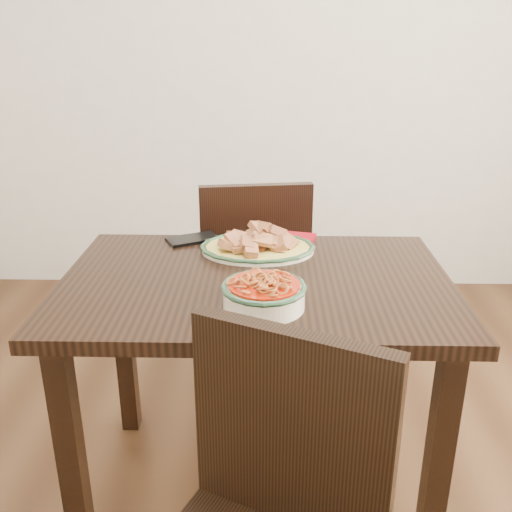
{
  "coord_description": "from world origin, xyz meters",
  "views": [
    {
      "loc": [
        -0.07,
        -1.42,
        1.4
      ],
      "look_at": [
        -0.1,
        0.1,
        0.81
      ],
      "focal_mm": 40.0,
      "sensor_mm": 36.0,
      "label": 1
    }
  ],
  "objects_px": {
    "dining_table": "(256,312)",
    "noodle_bowl": "(264,292)",
    "chair_far": "(253,272)",
    "fish_plate": "(258,238)",
    "smartphone": "(193,239)"
  },
  "relations": [
    {
      "from": "dining_table",
      "to": "noodle_bowl",
      "type": "height_order",
      "value": "noodle_bowl"
    },
    {
      "from": "chair_far",
      "to": "fish_plate",
      "type": "xyz_separation_m",
      "value": [
        0.03,
        -0.42,
        0.3
      ]
    },
    {
      "from": "fish_plate",
      "to": "noodle_bowl",
      "type": "height_order",
      "value": "fish_plate"
    },
    {
      "from": "smartphone",
      "to": "noodle_bowl",
      "type": "bearing_deg",
      "value": -91.08
    },
    {
      "from": "fish_plate",
      "to": "smartphone",
      "type": "relative_size",
      "value": 2.13
    },
    {
      "from": "chair_far",
      "to": "fish_plate",
      "type": "bearing_deg",
      "value": 85.32
    },
    {
      "from": "noodle_bowl",
      "to": "smartphone",
      "type": "distance_m",
      "value": 0.56
    },
    {
      "from": "noodle_bowl",
      "to": "fish_plate",
      "type": "bearing_deg",
      "value": 93.48
    },
    {
      "from": "chair_far",
      "to": "smartphone",
      "type": "bearing_deg",
      "value": 50.51
    },
    {
      "from": "noodle_bowl",
      "to": "smartphone",
      "type": "height_order",
      "value": "noodle_bowl"
    },
    {
      "from": "chair_far",
      "to": "smartphone",
      "type": "xyz_separation_m",
      "value": [
        -0.19,
        -0.32,
        0.26
      ]
    },
    {
      "from": "chair_far",
      "to": "smartphone",
      "type": "height_order",
      "value": "chair_far"
    },
    {
      "from": "fish_plate",
      "to": "smartphone",
      "type": "bearing_deg",
      "value": 155.77
    },
    {
      "from": "chair_far",
      "to": "dining_table",
      "type": "bearing_deg",
      "value": 83.99
    },
    {
      "from": "dining_table",
      "to": "chair_far",
      "type": "distance_m",
      "value": 0.65
    }
  ]
}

